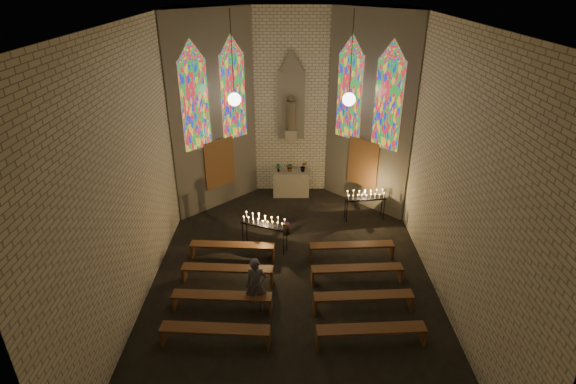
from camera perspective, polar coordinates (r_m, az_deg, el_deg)
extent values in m
plane|color=black|center=(13.27, 0.53, -10.88)|extent=(12.00, 12.00, 0.00)
cube|color=beige|center=(17.19, 0.41, 11.00)|extent=(8.00, 0.02, 7.00)
cube|color=beige|center=(6.42, 1.14, -18.15)|extent=(8.00, 0.02, 7.00)
cube|color=beige|center=(12.14, -18.66, 3.02)|extent=(0.02, 12.00, 7.00)
cube|color=beige|center=(12.22, 19.73, 3.00)|extent=(0.02, 12.00, 7.00)
cube|color=silver|center=(10.64, 0.70, 20.82)|extent=(8.00, 12.00, 0.01)
cube|color=beige|center=(16.20, -9.48, 9.70)|extent=(2.72, 2.72, 7.00)
cube|color=beige|center=(16.24, 10.33, 9.67)|extent=(2.72, 2.72, 7.00)
cube|color=#4C3F8C|center=(15.50, -11.70, 10.69)|extent=(0.78, 0.78, 3.00)
cube|color=#4C3F8C|center=(16.42, -6.95, 11.89)|extent=(0.78, 0.78, 3.00)
cube|color=#4C3F8C|center=(16.45, 7.80, 11.86)|extent=(0.78, 0.78, 3.00)
cube|color=#4C3F8C|center=(15.55, 12.59, 10.66)|extent=(0.78, 0.78, 3.00)
cube|color=brown|center=(16.66, -8.68, 3.65)|extent=(0.95, 0.95, 1.80)
cube|color=brown|center=(16.70, 9.50, 3.64)|extent=(0.95, 0.95, 1.80)
cube|color=gray|center=(17.11, 0.41, 10.93)|extent=(1.00, 0.12, 2.60)
cone|color=gray|center=(16.76, 0.43, 16.38)|extent=(1.00, 1.00, 0.80)
cube|color=#B0AB90|center=(17.30, 0.40, 7.29)|extent=(0.45, 0.30, 0.40)
cylinder|color=brown|center=(17.07, 0.41, 9.67)|extent=(0.36, 0.36, 1.10)
sphere|color=brown|center=(16.90, 0.42, 11.79)|extent=(0.26, 0.26, 0.26)
sphere|color=white|center=(15.28, -6.83, 11.60)|extent=(0.44, 0.44, 0.44)
cylinder|color=black|center=(14.99, -7.12, 16.78)|extent=(0.02, 0.02, 2.80)
sphere|color=white|center=(15.31, 7.74, 11.58)|extent=(0.44, 0.44, 0.44)
cylinder|color=black|center=(15.02, 8.07, 16.75)|extent=(0.02, 0.02, 2.80)
cube|color=#B0AB90|center=(17.70, 0.39, 1.11)|extent=(1.40, 0.60, 1.00)
imported|color=#4C723F|center=(17.43, -1.25, 3.11)|extent=(0.19, 0.14, 0.35)
imported|color=#4C723F|center=(17.46, 0.25, 3.17)|extent=(0.36, 0.33, 0.35)
imported|color=#4C723F|center=(17.43, 1.97, 3.24)|extent=(0.27, 0.23, 0.42)
imported|color=#4C723F|center=(15.14, -0.23, -4.66)|extent=(0.30, 0.30, 0.47)
cube|color=black|center=(14.14, -3.04, -4.15)|extent=(1.53, 0.89, 0.05)
cylinder|color=black|center=(14.53, -5.76, -5.38)|extent=(0.03, 0.03, 0.85)
cylinder|color=black|center=(14.02, -0.60, -6.53)|extent=(0.03, 0.03, 0.85)
cylinder|color=black|center=(14.75, -5.26, -4.85)|extent=(0.03, 0.03, 0.85)
cylinder|color=black|center=(14.24, -0.17, -5.96)|extent=(0.03, 0.03, 0.85)
cube|color=black|center=(16.03, 9.79, -0.80)|extent=(1.47, 0.52, 0.05)
cylinder|color=black|center=(15.94, 7.48, -2.51)|extent=(0.03, 0.03, 0.81)
cylinder|color=black|center=(16.31, 12.08, -2.20)|extent=(0.03, 0.03, 0.81)
cylinder|color=black|center=(16.17, 7.25, -2.06)|extent=(0.03, 0.03, 0.81)
cylinder|color=black|center=(16.53, 11.80, -1.76)|extent=(0.03, 0.03, 0.81)
cube|color=#5A3519|center=(13.95, -7.10, -6.70)|extent=(2.60, 0.50, 0.06)
cube|color=#5A3519|center=(14.35, -12.06, -7.24)|extent=(0.08, 0.37, 0.47)
cube|color=#5A3519|center=(13.93, -1.88, -7.71)|extent=(0.08, 0.37, 0.47)
cube|color=#5A3519|center=(13.99, 8.09, -6.69)|extent=(2.60, 0.50, 0.06)
cube|color=#5A3519|center=(13.94, 2.88, -7.71)|extent=(0.08, 0.37, 0.47)
cube|color=#5A3519|center=(14.40, 13.01, -7.21)|extent=(0.08, 0.37, 0.47)
cube|color=#5A3519|center=(12.97, -7.70, -9.57)|extent=(2.60, 0.50, 0.06)
cube|color=#5A3519|center=(13.39, -13.04, -10.05)|extent=(0.08, 0.37, 0.47)
cube|color=#5A3519|center=(12.95, -2.04, -10.67)|extent=(0.08, 0.37, 0.47)
cube|color=#5A3519|center=(13.01, 8.77, -9.55)|extent=(2.60, 0.50, 0.06)
cube|color=#5A3519|center=(12.96, 3.13, -10.66)|extent=(0.08, 0.37, 0.47)
cube|color=#5A3519|center=(13.44, 14.06, -10.00)|extent=(0.08, 0.37, 0.47)
cube|color=#5A3519|center=(12.03, -8.41, -12.90)|extent=(2.60, 0.50, 0.06)
cube|color=#5A3519|center=(12.47, -14.19, -13.28)|extent=(0.08, 0.37, 0.47)
cube|color=#5A3519|center=(12.01, -2.23, -14.10)|extent=(0.08, 0.37, 0.47)
cube|color=#5A3519|center=(12.06, 9.57, -12.86)|extent=(2.60, 0.50, 0.06)
cube|color=#5A3519|center=(12.02, 3.42, -14.08)|extent=(0.08, 0.37, 0.47)
cube|color=#5A3519|center=(12.53, 15.29, -13.21)|extent=(0.08, 0.37, 0.47)
cube|color=#5A3519|center=(11.13, -9.25, -16.77)|extent=(2.60, 0.50, 0.06)
cube|color=#5A3519|center=(11.60, -15.56, -17.00)|extent=(0.08, 0.37, 0.47)
cube|color=#5A3519|center=(11.12, -2.46, -18.09)|extent=(0.08, 0.37, 0.47)
cube|color=#5A3519|center=(11.17, 10.53, -16.71)|extent=(2.60, 0.50, 0.06)
cube|color=#5A3519|center=(11.13, 3.77, -18.07)|extent=(0.08, 0.37, 0.47)
cube|color=#5A3519|center=(11.66, 16.75, -16.90)|extent=(0.08, 0.37, 0.47)
imported|color=#50515A|center=(11.78, -4.08, -11.73)|extent=(0.58, 0.40, 1.53)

